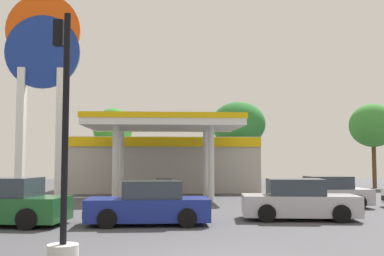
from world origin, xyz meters
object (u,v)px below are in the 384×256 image
at_px(tree_1, 113,129).
at_px(tree_3, 373,126).
at_px(traffic_signal_1, 63,182).
at_px(station_pole_sign, 42,68).
at_px(car_4, 1,204).
at_px(car_3, 299,201).
at_px(car_2, 149,205).
at_px(tree_2, 238,124).
at_px(car_5, 326,193).

bearing_deg(tree_1, tree_3, 0.25).
distance_m(traffic_signal_1, tree_3, 30.97).
distance_m(station_pole_sign, car_4, 11.90).
height_order(car_3, tree_1, tree_1).
relative_size(car_4, tree_1, 0.75).
xyz_separation_m(station_pole_sign, car_2, (6.26, -9.99, -6.56)).
relative_size(station_pole_sign, traffic_signal_1, 2.16).
distance_m(tree_2, tree_3, 10.54).
height_order(car_3, tree_2, tree_2).
bearing_deg(car_2, car_4, 178.55).
xyz_separation_m(car_3, traffic_signal_1, (-6.96, -6.31, 1.00)).
height_order(station_pole_sign, car_4, station_pole_sign).
bearing_deg(car_5, car_2, -147.53).
bearing_deg(station_pole_sign, tree_1, 72.53).
distance_m(car_5, tree_1, 18.46).
height_order(tree_2, tree_3, tree_2).
bearing_deg(car_4, car_5, 20.94).
height_order(car_2, tree_3, tree_3).
xyz_separation_m(traffic_signal_1, tree_3, (18.52, 24.61, 3.20)).
relative_size(car_5, tree_1, 0.65).
distance_m(traffic_signal_1, tree_2, 27.81).
bearing_deg(car_2, tree_3, 48.73).
bearing_deg(tree_2, traffic_signal_1, -107.15).
bearing_deg(traffic_signal_1, tree_2, 72.85).
xyz_separation_m(car_5, tree_1, (-11.15, 14.21, 3.83)).
height_order(car_4, tree_2, tree_2).
height_order(car_5, tree_1, tree_1).
bearing_deg(car_3, station_pole_sign, 142.04).
bearing_deg(tree_1, car_3, -64.47).
relative_size(car_3, traffic_signal_1, 0.80).
height_order(car_3, car_5, car_3).
relative_size(station_pole_sign, car_5, 2.88).
relative_size(car_4, tree_2, 0.66).
distance_m(car_3, car_5, 4.69).
distance_m(car_2, tree_1, 19.82).
height_order(traffic_signal_1, tree_1, tree_1).
height_order(car_3, car_4, car_4).
xyz_separation_m(car_2, tree_2, (6.50, 21.01, 4.41)).
relative_size(station_pole_sign, car_3, 2.70).
distance_m(car_5, tree_3, 17.47).
bearing_deg(car_4, tree_2, 61.51).
bearing_deg(car_2, traffic_signal_1, -106.99).
xyz_separation_m(station_pole_sign, car_5, (14.04, -5.04, -6.57)).
relative_size(traffic_signal_1, tree_1, 0.87).
xyz_separation_m(car_2, traffic_signal_1, (-1.64, -5.37, 1.01)).
height_order(car_5, tree_2, tree_2).
bearing_deg(car_4, tree_3, 41.35).
height_order(station_pole_sign, tree_3, station_pole_sign).
xyz_separation_m(car_5, traffic_signal_1, (-9.42, -10.31, 1.02)).
relative_size(car_3, tree_3, 0.64).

